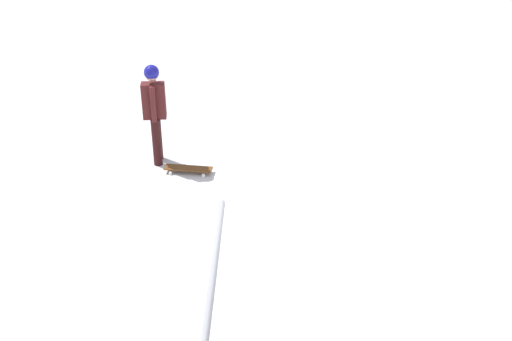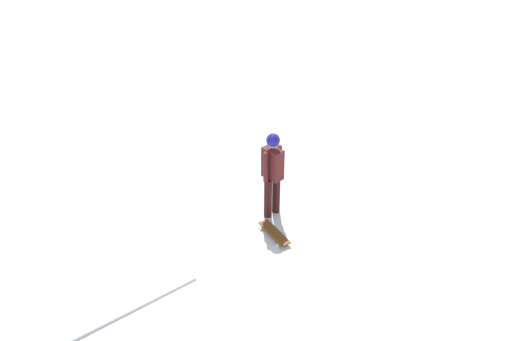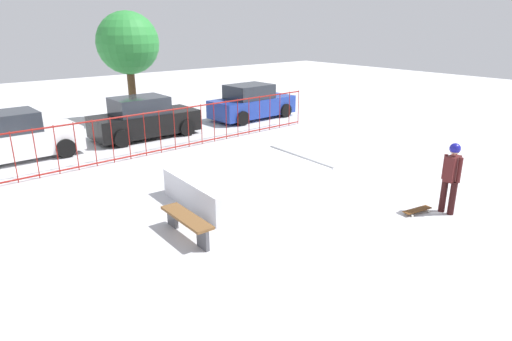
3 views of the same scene
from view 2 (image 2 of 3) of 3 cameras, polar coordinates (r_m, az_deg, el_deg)
name	(u,v)px [view 2 (image 2 of 3)]	position (r m, az deg, el deg)	size (l,w,h in m)	color
skater	(273,169)	(10.55, 1.64, 0.17)	(0.39, 0.44, 1.73)	black
skateboard	(274,233)	(10.52, 1.82, -6.14)	(0.82, 0.36, 0.09)	#593314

